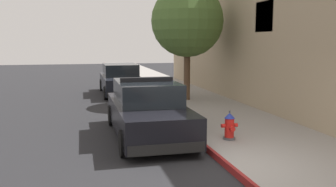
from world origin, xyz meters
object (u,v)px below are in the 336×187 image
(police_cruiser, at_px, (147,110))
(fire_hydrant, at_px, (229,126))
(street_tree, at_px, (187,21))
(parked_car_silver_ahead, at_px, (121,80))

(police_cruiser, relative_size, fire_hydrant, 6.37)
(fire_hydrant, bearing_deg, street_tree, 82.95)
(police_cruiser, relative_size, street_tree, 0.97)
(parked_car_silver_ahead, xyz_separation_m, fire_hydrant, (1.71, -10.20, -0.24))
(parked_car_silver_ahead, bearing_deg, police_cruiser, -91.26)
(parked_car_silver_ahead, bearing_deg, fire_hydrant, -80.45)
(street_tree, bearing_deg, parked_car_silver_ahead, 126.54)
(police_cruiser, bearing_deg, street_tree, 62.88)
(parked_car_silver_ahead, relative_size, street_tree, 0.97)
(police_cruiser, bearing_deg, parked_car_silver_ahead, 88.74)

